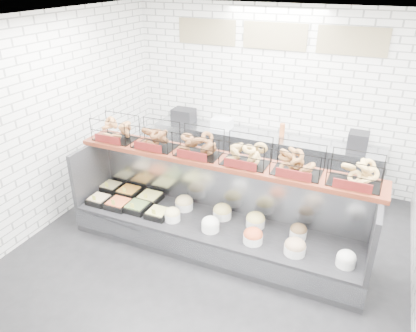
% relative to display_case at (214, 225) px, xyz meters
% --- Properties ---
extents(ground, '(5.50, 5.50, 0.00)m').
position_rel_display_case_xyz_m(ground, '(0.02, -0.34, -0.33)').
color(ground, black).
rests_on(ground, ground).
extents(room_shell, '(5.02, 5.51, 3.01)m').
position_rel_display_case_xyz_m(room_shell, '(0.02, 0.26, 1.73)').
color(room_shell, white).
rests_on(room_shell, ground).
extents(display_case, '(4.00, 0.90, 1.20)m').
position_rel_display_case_xyz_m(display_case, '(0.00, 0.00, 0.00)').
color(display_case, black).
rests_on(display_case, ground).
extents(bagel_shelf, '(4.10, 0.50, 0.40)m').
position_rel_display_case_xyz_m(bagel_shelf, '(0.02, 0.18, 1.06)').
color(bagel_shelf, '#4D1C10').
rests_on(bagel_shelf, display_case).
extents(prep_counter, '(4.00, 0.60, 1.20)m').
position_rel_display_case_xyz_m(prep_counter, '(0.01, 2.09, 0.14)').
color(prep_counter, '#93969B').
rests_on(prep_counter, ground).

